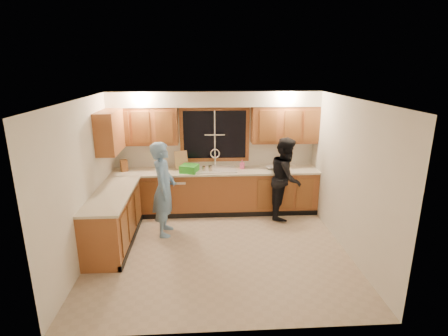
% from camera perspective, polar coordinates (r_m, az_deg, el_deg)
% --- Properties ---
extents(floor, '(4.20, 4.20, 0.00)m').
position_cam_1_polar(floor, '(6.04, -0.77, -13.13)').
color(floor, '#BCA991').
rests_on(floor, ground).
extents(ceiling, '(4.20, 4.20, 0.00)m').
position_cam_1_polar(ceiling, '(5.29, -0.87, 11.20)').
color(ceiling, silver).
extents(wall_back, '(4.20, 0.00, 4.20)m').
position_cam_1_polar(wall_back, '(7.37, -1.51, 2.79)').
color(wall_back, white).
rests_on(wall_back, ground).
extents(wall_left, '(0.00, 3.80, 3.80)m').
position_cam_1_polar(wall_left, '(5.84, -21.89, -2.05)').
color(wall_left, white).
rests_on(wall_left, ground).
extents(wall_right, '(0.00, 3.80, 3.80)m').
position_cam_1_polar(wall_right, '(6.01, 19.63, -1.31)').
color(wall_right, white).
rests_on(wall_right, ground).
extents(base_cabinets_back, '(4.20, 0.60, 0.88)m').
position_cam_1_polar(base_cabinets_back, '(7.32, -1.38, -3.94)').
color(base_cabinets_back, '#A05A2E').
rests_on(base_cabinets_back, ground).
extents(base_cabinets_left, '(0.60, 1.90, 0.88)m').
position_cam_1_polar(base_cabinets_left, '(6.35, -17.56, -8.00)').
color(base_cabinets_left, '#A05A2E').
rests_on(base_cabinets_left, ground).
extents(countertop_back, '(4.20, 0.63, 0.04)m').
position_cam_1_polar(countertop_back, '(7.15, -1.40, -0.52)').
color(countertop_back, beige).
rests_on(countertop_back, base_cabinets_back).
extents(countertop_left, '(0.63, 1.90, 0.04)m').
position_cam_1_polar(countertop_left, '(6.18, -17.79, -4.10)').
color(countertop_left, beige).
rests_on(countertop_left, base_cabinets_left).
extents(upper_cabinets_left, '(1.35, 0.33, 0.75)m').
position_cam_1_polar(upper_cabinets_left, '(7.19, -13.00, 6.72)').
color(upper_cabinets_left, '#A05A2E').
rests_on(upper_cabinets_left, wall_back).
extents(upper_cabinets_right, '(1.35, 0.33, 0.75)m').
position_cam_1_polar(upper_cabinets_right, '(7.28, 9.87, 7.01)').
color(upper_cabinets_right, '#A05A2E').
rests_on(upper_cabinets_right, wall_back).
extents(upper_cabinets_return, '(0.33, 0.90, 0.75)m').
position_cam_1_polar(upper_cabinets_return, '(6.70, -18.16, 5.65)').
color(upper_cabinets_return, '#A05A2E').
rests_on(upper_cabinets_return, wall_left).
extents(soffit, '(4.20, 0.35, 0.30)m').
position_cam_1_polar(soffit, '(7.02, -1.52, 11.22)').
color(soffit, silver).
rests_on(soffit, wall_back).
extents(window_frame, '(1.44, 0.03, 1.14)m').
position_cam_1_polar(window_frame, '(7.28, -1.52, 5.45)').
color(window_frame, black).
rests_on(window_frame, wall_back).
extents(sink, '(0.86, 0.52, 0.57)m').
position_cam_1_polar(sink, '(7.18, -1.40, -0.75)').
color(sink, white).
rests_on(sink, countertop_back).
extents(dishwasher, '(0.60, 0.56, 0.82)m').
position_cam_1_polar(dishwasher, '(7.34, -8.04, -4.29)').
color(dishwasher, white).
rests_on(dishwasher, floor).
extents(stove, '(0.58, 0.75, 0.90)m').
position_cam_1_polar(stove, '(5.85, -18.88, -10.18)').
color(stove, white).
rests_on(stove, floor).
extents(man, '(0.43, 0.64, 1.72)m').
position_cam_1_polar(man, '(6.33, -9.81, -3.41)').
color(man, '#6C9BCC').
rests_on(man, floor).
extents(woman, '(0.84, 0.95, 1.64)m').
position_cam_1_polar(woman, '(7.09, 10.06, -1.60)').
color(woman, black).
rests_on(woman, floor).
extents(knife_block, '(0.17, 0.16, 0.24)m').
position_cam_1_polar(knife_block, '(7.33, -16.01, 0.39)').
color(knife_block, brown).
rests_on(knife_block, countertop_back).
extents(cutting_board, '(0.29, 0.19, 0.36)m').
position_cam_1_polar(cutting_board, '(7.29, -6.99, 1.35)').
color(cutting_board, tan).
rests_on(cutting_board, countertop_back).
extents(dish_crate, '(0.41, 0.39, 0.15)m').
position_cam_1_polar(dish_crate, '(7.02, -5.67, -0.11)').
color(dish_crate, green).
rests_on(dish_crate, countertop_back).
extents(soap_bottle, '(0.11, 0.11, 0.19)m').
position_cam_1_polar(soap_bottle, '(7.24, 2.99, 0.60)').
color(soap_bottle, pink).
rests_on(soap_bottle, countertop_back).
extents(bowl, '(0.27, 0.27, 0.05)m').
position_cam_1_polar(bowl, '(7.30, 7.72, 0.06)').
color(bowl, silver).
rests_on(bowl, countertop_back).
extents(can_left, '(0.07, 0.07, 0.11)m').
position_cam_1_polar(can_left, '(7.05, -3.31, -0.16)').
color(can_left, '#C5B197').
rests_on(can_left, countertop_back).
extents(can_right, '(0.09, 0.09, 0.13)m').
position_cam_1_polar(can_right, '(7.00, -2.24, -0.17)').
color(can_right, '#C5B197').
rests_on(can_right, countertop_back).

